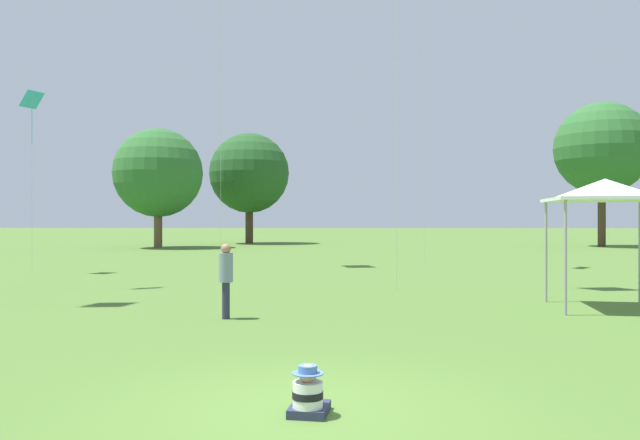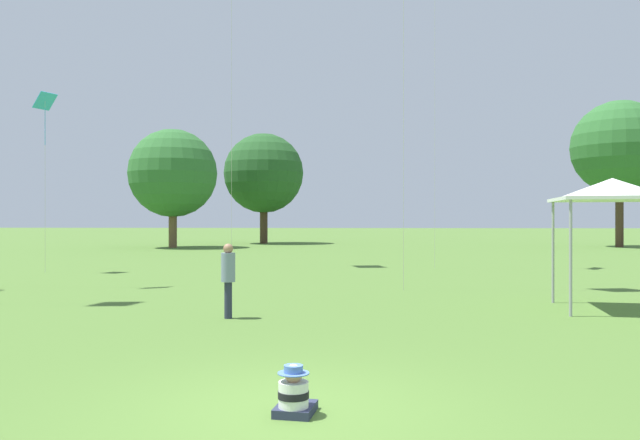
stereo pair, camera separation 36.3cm
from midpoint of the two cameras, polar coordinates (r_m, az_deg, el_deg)
The scene contains 8 objects.
ground_plane at distance 7.48m, azimuth -1.50°, elevation -17.05°, with size 300.00×300.00×0.00m, color #4C702D.
seated_toddler at distance 7.25m, azimuth -0.90°, elevation -15.65°, with size 0.49×0.58×0.58m.
person_standing_1 at distance 13.97m, azimuth -7.65°, elevation -4.86°, with size 0.34×0.34×1.66m.
canopy_tent at distance 16.67m, azimuth 25.73°, elevation 2.44°, with size 2.91×2.91×3.19m.
kite_5 at distance 28.29m, azimuth -23.50°, elevation 9.45°, with size 0.83×0.97×7.38m.
distant_tree_0 at distance 49.53m, azimuth -13.11°, elevation 4.17°, with size 6.80×6.80×9.17m.
distant_tree_1 at distance 56.90m, azimuth -4.98°, elevation 4.26°, with size 7.21×7.21×9.99m.
distant_tree_2 at distance 54.90m, azimuth 25.87°, elevation 5.97°, with size 7.39×7.39×11.57m.
Camera 2 is at (0.84, -7.11, 2.20)m, focal length 35.00 mm.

